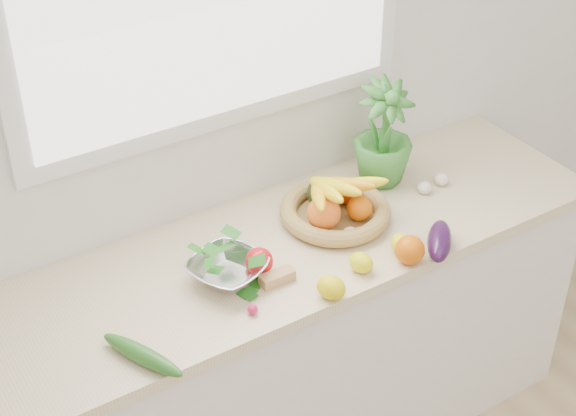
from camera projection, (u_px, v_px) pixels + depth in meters
back_wall at (217, 80)px, 2.65m from camera, size 4.50×0.02×2.70m
counter_cabinet at (272, 361)px, 2.96m from camera, size 2.20×0.58×0.86m
countertop at (271, 255)px, 2.71m from camera, size 2.24×0.62×0.04m
orange_loose at (410, 250)px, 2.62m from camera, size 0.11×0.11×0.09m
lemon_a at (331, 288)px, 2.50m from camera, size 0.10×0.11×0.07m
lemon_b at (402, 244)px, 2.67m from camera, size 0.07×0.08×0.06m
lemon_c at (361, 263)px, 2.60m from camera, size 0.08×0.09×0.06m
apple at (259, 261)px, 2.58m from camera, size 0.11×0.11×0.08m
ginger at (277, 278)px, 2.56m from camera, size 0.10×0.04×0.03m
garlic_a at (441, 179)px, 2.98m from camera, size 0.07×0.07×0.04m
garlic_b at (425, 188)px, 2.94m from camera, size 0.05×0.05×0.04m
garlic_c at (350, 234)px, 2.73m from camera, size 0.06×0.06×0.04m
eggplant at (439, 241)px, 2.67m from camera, size 0.19×0.19×0.08m
cucumber at (142, 355)px, 2.29m from camera, size 0.15×0.27×0.05m
radish at (253, 310)px, 2.45m from camera, size 0.03×0.03×0.03m
potted_herb at (383, 133)px, 2.91m from camera, size 0.21×0.21×0.36m
fruit_basket at (335, 206)px, 2.80m from camera, size 0.41×0.41×0.19m
colander_with_spinach at (227, 265)px, 2.54m from camera, size 0.28×0.28×0.12m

